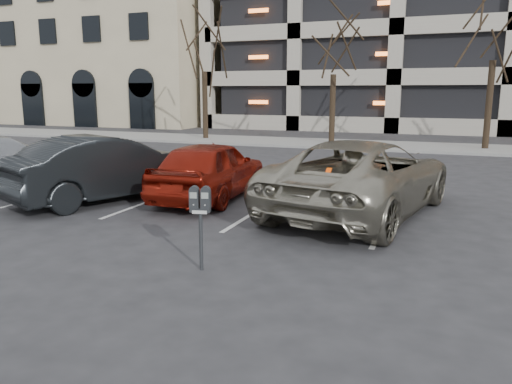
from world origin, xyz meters
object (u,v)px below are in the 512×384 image
tree_a (204,28)px  tree_b (335,30)px  parking_meter (200,207)px  car_red (210,169)px  suv_silver (362,177)px  car_dark (107,168)px  tree_c (498,2)px

tree_a → tree_b: 7.01m
parking_meter → car_red: (-2.14, 4.64, -0.22)m
suv_silver → car_dark: bearing=19.5°
tree_a → car_red: 16.12m
parking_meter → car_red: bearing=100.9°
tree_b → parking_meter: (2.17, -18.20, -4.55)m
tree_a → parking_meter: size_ratio=6.52×
tree_b → car_dark: (-2.25, -14.63, -4.72)m
tree_b → car_dark: 15.53m
parking_meter → suv_silver: (1.61, 4.45, -0.15)m
car_dark → car_red: bearing=-132.3°
tree_b → tree_c: size_ratio=0.87×
car_dark → parking_meter: bearing=163.7°
tree_c → car_dark: size_ratio=1.82×
tree_a → car_dark: 16.20m
tree_b → tree_c: bearing=0.0°
tree_b → car_red: bearing=-89.9°
tree_c → parking_meter: (-4.83, -18.20, -5.39)m
suv_silver → tree_c: bearing=-92.0°
tree_c → tree_a: bearing=180.0°
tree_b → parking_meter: bearing=-83.2°
car_red → car_dark: size_ratio=0.89×
suv_silver → car_dark: 6.09m
tree_b → car_dark: size_ratio=1.58×
car_red → suv_silver: bearing=174.3°
tree_b → parking_meter: tree_b is taller
tree_b → suv_silver: 15.02m
parking_meter → car_dark: size_ratio=0.26×
parking_meter → suv_silver: bearing=56.2°
tree_a → tree_c: tree_c is taller
suv_silver → car_red: size_ratio=1.44×
parking_meter → car_dark: 5.68m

